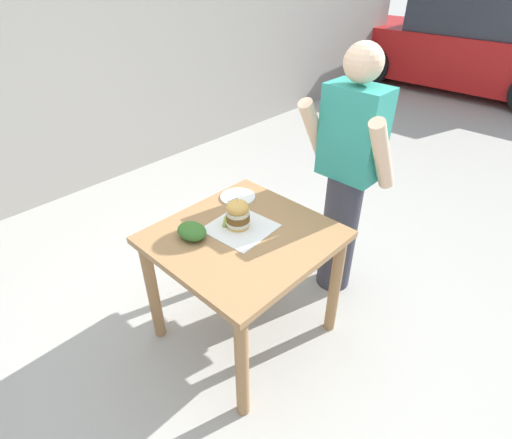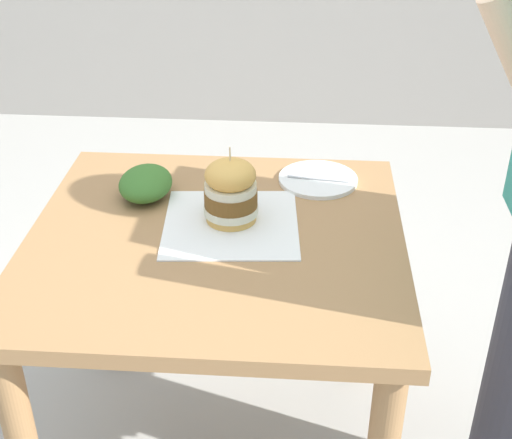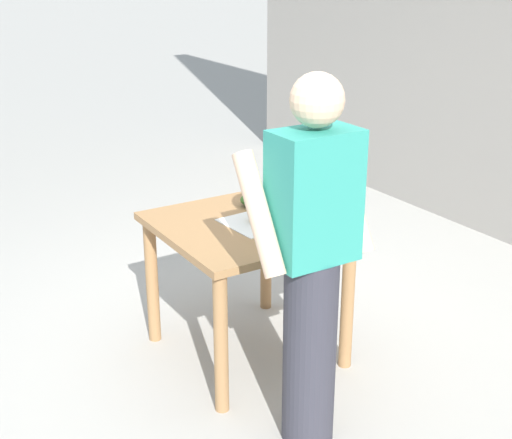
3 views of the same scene
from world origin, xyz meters
name	(u,v)px [view 3 (image 3 of 3)]	position (x,y,z in m)	size (l,w,h in m)	color
ground_plane	(247,351)	(0.00, 0.00, 0.00)	(80.00, 80.00, 0.00)	#ADAAA3
patio_table	(246,247)	(0.00, 0.00, 0.64)	(0.89, 0.92, 0.78)	#9E7247
serving_paper	(258,222)	(-0.06, 0.03, 0.78)	(0.33, 0.33, 0.00)	white
sandwich	(261,207)	(-0.07, 0.03, 0.87)	(0.14, 0.14, 0.20)	gold
pickle_spear	(269,215)	(-0.15, 0.00, 0.80)	(0.02, 0.02, 0.08)	#8EA83D
side_plate_with_forks	(321,225)	(-0.30, 0.25, 0.79)	(0.22, 0.22, 0.02)	white
side_salad	(255,199)	(-0.19, -0.21, 0.82)	(0.18, 0.14, 0.08)	#386B28
diner_across_table	(312,262)	(0.14, 0.78, 0.88)	(0.55, 0.35, 1.69)	#33333D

